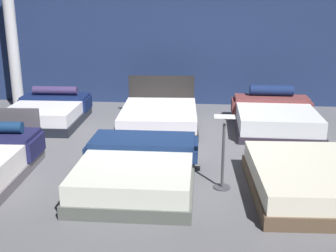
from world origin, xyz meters
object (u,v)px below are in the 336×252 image
at_px(bed_5, 275,117).
at_px(support_pillar, 12,36).
at_px(bed_1, 137,169).
at_px(bed_4, 159,117).
at_px(price_sign, 223,161).
at_px(bed_2, 310,180).
at_px(bed_3, 48,112).

height_order(bed_5, support_pillar, support_pillar).
bearing_deg(bed_1, bed_5, 50.89).
xyz_separation_m(bed_4, support_pillar, (-3.63, 1.27, 1.54)).
height_order(price_sign, support_pillar, support_pillar).
bearing_deg(bed_2, bed_3, 144.88).
relative_size(bed_4, bed_5, 1.03).
height_order(bed_4, bed_5, bed_4).
relative_size(bed_5, price_sign, 1.96).
bearing_deg(bed_2, bed_5, 87.45).
relative_size(bed_1, price_sign, 2.02).
bearing_deg(price_sign, bed_3, 140.78).
bearing_deg(support_pillar, bed_3, -45.68).
xyz_separation_m(price_sign, support_pillar, (-4.84, 4.21, 1.34)).
distance_m(bed_2, support_pillar, 7.56).
height_order(bed_3, bed_5, bed_5).
bearing_deg(bed_5, bed_4, -178.52).
bearing_deg(bed_2, bed_4, 125.66).
relative_size(bed_1, bed_3, 1.08).
relative_size(bed_4, price_sign, 2.01).
bearing_deg(bed_3, support_pillar, 132.80).
height_order(bed_1, bed_2, bed_1).
relative_size(bed_3, support_pillar, 0.56).
relative_size(bed_2, bed_4, 0.99).
xyz_separation_m(bed_2, bed_3, (-4.81, 3.06, 0.03)).
bearing_deg(price_sign, support_pillar, 139.03).
height_order(bed_1, bed_5, bed_5).
relative_size(bed_2, bed_5, 1.02).
xyz_separation_m(bed_1, bed_3, (-2.42, 2.95, 0.00)).
bearing_deg(bed_4, support_pillar, 157.66).
bearing_deg(bed_2, support_pillar, 141.81).
xyz_separation_m(bed_1, bed_5, (2.38, 2.96, 0.02)).
distance_m(bed_4, price_sign, 3.18).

